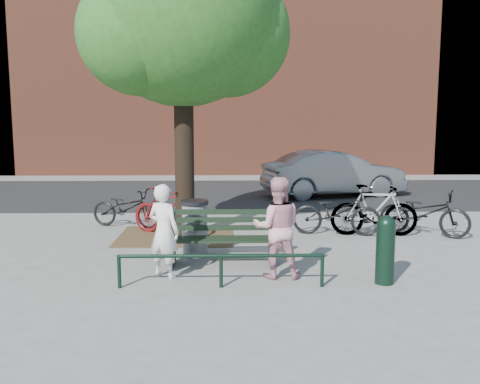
{
  "coord_description": "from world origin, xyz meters",
  "views": [
    {
      "loc": [
        0.12,
        -8.85,
        2.52
      ],
      "look_at": [
        0.33,
        1.0,
        1.12
      ],
      "focal_mm": 40.0,
      "sensor_mm": 36.0,
      "label": 1
    }
  ],
  "objects_px": {
    "person_left": "(164,231)",
    "parked_car": "(334,174)",
    "bollard": "(385,247)",
    "park_bench": "(222,237)",
    "person_right": "(277,227)",
    "bicycle_c": "(336,212)",
    "litter_bin": "(195,228)"
  },
  "relations": [
    {
      "from": "bollard",
      "to": "bicycle_c",
      "type": "bearing_deg",
      "value": 91.06
    },
    {
      "from": "bollard",
      "to": "park_bench",
      "type": "bearing_deg",
      "value": 155.21
    },
    {
      "from": "park_bench",
      "to": "parked_car",
      "type": "height_order",
      "value": "parked_car"
    },
    {
      "from": "park_bench",
      "to": "bicycle_c",
      "type": "distance_m",
      "value": 3.28
    },
    {
      "from": "person_left",
      "to": "person_right",
      "type": "xyz_separation_m",
      "value": [
        1.77,
        -0.03,
        0.05
      ]
    },
    {
      "from": "litter_bin",
      "to": "bicycle_c",
      "type": "distance_m",
      "value": 3.37
    },
    {
      "from": "park_bench",
      "to": "bicycle_c",
      "type": "xyz_separation_m",
      "value": [
        2.41,
        2.22,
        0.01
      ]
    },
    {
      "from": "person_left",
      "to": "bollard",
      "type": "xyz_separation_m",
      "value": [
        3.37,
        -0.39,
        -0.18
      ]
    },
    {
      "from": "bollard",
      "to": "parked_car",
      "type": "xyz_separation_m",
      "value": [
        0.95,
        8.89,
        0.16
      ]
    },
    {
      "from": "bicycle_c",
      "to": "parked_car",
      "type": "distance_m",
      "value": 5.62
    },
    {
      "from": "person_left",
      "to": "litter_bin",
      "type": "height_order",
      "value": "person_left"
    },
    {
      "from": "litter_bin",
      "to": "parked_car",
      "type": "distance_m",
      "value": 8.23
    },
    {
      "from": "litter_bin",
      "to": "parked_car",
      "type": "xyz_separation_m",
      "value": [
        3.92,
        7.23,
        0.21
      ]
    },
    {
      "from": "person_left",
      "to": "parked_car",
      "type": "distance_m",
      "value": 9.53
    },
    {
      "from": "park_bench",
      "to": "litter_bin",
      "type": "height_order",
      "value": "litter_bin"
    },
    {
      "from": "person_left",
      "to": "person_right",
      "type": "bearing_deg",
      "value": -151.15
    },
    {
      "from": "person_right",
      "to": "bicycle_c",
      "type": "relative_size",
      "value": 0.85
    },
    {
      "from": "park_bench",
      "to": "litter_bin",
      "type": "relative_size",
      "value": 1.7
    },
    {
      "from": "person_left",
      "to": "parked_car",
      "type": "height_order",
      "value": "person_left"
    },
    {
      "from": "bicycle_c",
      "to": "parked_car",
      "type": "bearing_deg",
      "value": 0.49
    },
    {
      "from": "person_right",
      "to": "litter_bin",
      "type": "relative_size",
      "value": 1.56
    },
    {
      "from": "bicycle_c",
      "to": "parked_car",
      "type": "xyz_separation_m",
      "value": [
        1.01,
        5.52,
        0.24
      ]
    },
    {
      "from": "park_bench",
      "to": "bicycle_c",
      "type": "height_order",
      "value": "bicycle_c"
    },
    {
      "from": "litter_bin",
      "to": "person_left",
      "type": "bearing_deg",
      "value": -107.57
    },
    {
      "from": "person_left",
      "to": "person_right",
      "type": "distance_m",
      "value": 1.77
    },
    {
      "from": "park_bench",
      "to": "bicycle_c",
      "type": "bearing_deg",
      "value": 42.69
    },
    {
      "from": "park_bench",
      "to": "parked_car",
      "type": "distance_m",
      "value": 8.48
    },
    {
      "from": "park_bench",
      "to": "parked_car",
      "type": "bearing_deg",
      "value": 66.16
    },
    {
      "from": "person_right",
      "to": "bicycle_c",
      "type": "height_order",
      "value": "person_right"
    },
    {
      "from": "park_bench",
      "to": "bollard",
      "type": "xyz_separation_m",
      "value": [
        2.47,
        -1.14,
        0.08
      ]
    },
    {
      "from": "person_right",
      "to": "parked_car",
      "type": "distance_m",
      "value": 8.9
    },
    {
      "from": "person_left",
      "to": "bollard",
      "type": "bearing_deg",
      "value": -156.95
    }
  ]
}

